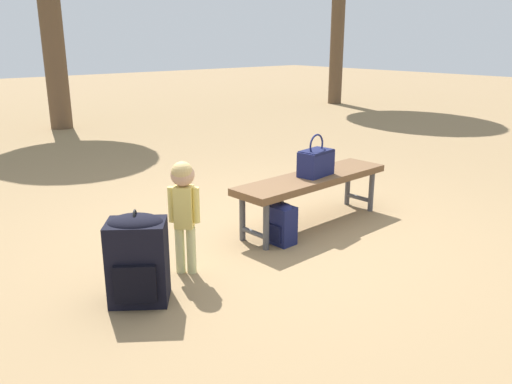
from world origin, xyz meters
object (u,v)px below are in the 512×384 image
child_standing (184,200)px  backpack_large (138,256)px  backpack_small (281,222)px  handbag (316,161)px  park_bench (313,182)px

child_standing → backpack_large: 0.53m
backpack_large → backpack_small: size_ratio=1.68×
handbag → child_standing: 1.43m
child_standing → park_bench: bearing=-175.4°
child_standing → backpack_small: child_standing is taller
backpack_large → backpack_small: backpack_large is taller
park_bench → handbag: handbag is taller
child_standing → backpack_small: size_ratio=2.24×
child_standing → backpack_large: child_standing is taller
backpack_small → park_bench: bearing=-163.4°
handbag → backpack_large: size_ratio=0.60×
park_bench → child_standing: 1.41m
backpack_small → handbag: bearing=-165.0°
handbag → backpack_small: handbag is taller
park_bench → child_standing: (1.40, 0.11, 0.15)m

